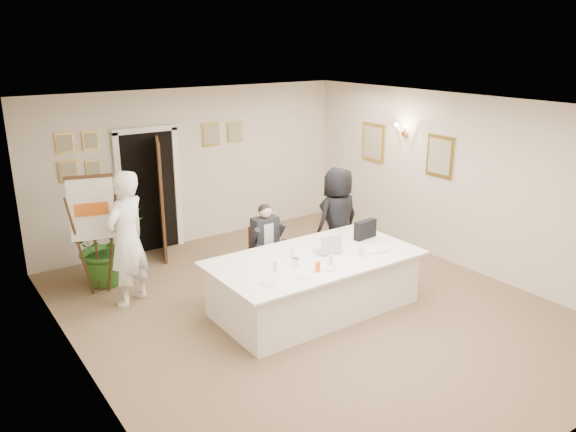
# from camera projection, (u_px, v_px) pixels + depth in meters

# --- Properties ---
(floor) EXTENTS (7.00, 7.00, 0.00)m
(floor) POSITION_uv_depth(u_px,v_px,m) (309.00, 308.00, 7.86)
(floor) COLOR #796345
(floor) RESTS_ON ground
(ceiling) EXTENTS (6.00, 7.00, 0.02)m
(ceiling) POSITION_uv_depth(u_px,v_px,m) (312.00, 106.00, 7.01)
(ceiling) COLOR white
(ceiling) RESTS_ON wall_back
(wall_back) EXTENTS (6.00, 0.10, 2.80)m
(wall_back) POSITION_uv_depth(u_px,v_px,m) (194.00, 166.00, 10.17)
(wall_back) COLOR beige
(wall_back) RESTS_ON floor
(wall_front) EXTENTS (6.00, 0.10, 2.80)m
(wall_front) POSITION_uv_depth(u_px,v_px,m) (563.00, 315.00, 4.70)
(wall_front) COLOR beige
(wall_front) RESTS_ON floor
(wall_left) EXTENTS (0.10, 7.00, 2.80)m
(wall_left) POSITION_uv_depth(u_px,v_px,m) (79.00, 262.00, 5.80)
(wall_left) COLOR beige
(wall_left) RESTS_ON floor
(wall_right) EXTENTS (0.10, 7.00, 2.80)m
(wall_right) POSITION_uv_depth(u_px,v_px,m) (458.00, 182.00, 9.07)
(wall_right) COLOR beige
(wall_right) RESTS_ON floor
(doorway) EXTENTS (1.14, 0.86, 2.20)m
(doorway) POSITION_uv_depth(u_px,v_px,m) (153.00, 195.00, 9.66)
(doorway) COLOR black
(doorway) RESTS_ON floor
(pictures_back_wall) EXTENTS (3.40, 0.06, 0.80)m
(pictures_back_wall) POSITION_uv_depth(u_px,v_px,m) (151.00, 147.00, 9.58)
(pictures_back_wall) COLOR gold
(pictures_back_wall) RESTS_ON wall_back
(pictures_right_wall) EXTENTS (0.06, 2.20, 0.80)m
(pictures_right_wall) POSITION_uv_depth(u_px,v_px,m) (404.00, 149.00, 9.89)
(pictures_right_wall) COLOR gold
(pictures_right_wall) RESTS_ON wall_right
(wall_sconce) EXTENTS (0.20, 0.30, 0.24)m
(wall_sconce) POSITION_uv_depth(u_px,v_px,m) (403.00, 130.00, 9.74)
(wall_sconce) COLOR #D18143
(wall_sconce) RESTS_ON wall_right
(conference_table) EXTENTS (2.87, 1.53, 0.78)m
(conference_table) POSITION_uv_depth(u_px,v_px,m) (314.00, 282.00, 7.75)
(conference_table) COLOR white
(conference_table) RESTS_ON floor
(seated_man) EXTENTS (0.63, 0.66, 1.27)m
(seated_man) POSITION_uv_depth(u_px,v_px,m) (267.00, 244.00, 8.52)
(seated_man) COLOR black
(seated_man) RESTS_ON floor
(flip_chart) EXTENTS (0.64, 0.47, 1.77)m
(flip_chart) POSITION_uv_depth(u_px,v_px,m) (95.00, 242.00, 8.06)
(flip_chart) COLOR #351F10
(flip_chart) RESTS_ON floor
(standing_man) EXTENTS (0.84, 0.75, 1.93)m
(standing_man) POSITION_uv_depth(u_px,v_px,m) (127.00, 239.00, 7.74)
(standing_man) COLOR white
(standing_man) RESTS_ON floor
(standing_woman) EXTENTS (0.87, 0.60, 1.69)m
(standing_woman) POSITION_uv_depth(u_px,v_px,m) (338.00, 219.00, 8.98)
(standing_woman) COLOR black
(standing_woman) RESTS_ON floor
(potted_palm) EXTENTS (1.12, 0.97, 1.24)m
(potted_palm) POSITION_uv_depth(u_px,v_px,m) (106.00, 244.00, 8.53)
(potted_palm) COLOR #2D6220
(potted_palm) RESTS_ON floor
(laptop) EXTENTS (0.37, 0.39, 0.28)m
(laptop) POSITION_uv_depth(u_px,v_px,m) (326.00, 243.00, 7.76)
(laptop) COLOR #B7BABC
(laptop) RESTS_ON conference_table
(laptop_bag) EXTENTS (0.40, 0.15, 0.27)m
(laptop_bag) POSITION_uv_depth(u_px,v_px,m) (365.00, 230.00, 8.30)
(laptop_bag) COLOR black
(laptop_bag) RESTS_ON conference_table
(paper_stack) EXTENTS (0.32, 0.23, 0.03)m
(paper_stack) POSITION_uv_depth(u_px,v_px,m) (376.00, 250.00, 7.84)
(paper_stack) COLOR white
(paper_stack) RESTS_ON conference_table
(plate_left) EXTENTS (0.24, 0.24, 0.01)m
(plate_left) POSITION_uv_depth(u_px,v_px,m) (270.00, 283.00, 6.81)
(plate_left) COLOR white
(plate_left) RESTS_ON conference_table
(plate_mid) EXTENTS (0.23, 0.23, 0.01)m
(plate_mid) POSITION_uv_depth(u_px,v_px,m) (304.00, 276.00, 6.98)
(plate_mid) COLOR white
(plate_mid) RESTS_ON conference_table
(plate_near) EXTENTS (0.22, 0.22, 0.01)m
(plate_near) POSITION_uv_depth(u_px,v_px,m) (331.00, 268.00, 7.22)
(plate_near) COLOR white
(plate_near) RESTS_ON conference_table
(glass_a) EXTENTS (0.06, 0.06, 0.14)m
(glass_a) POSITION_uv_depth(u_px,v_px,m) (276.00, 266.00, 7.14)
(glass_a) COLOR silver
(glass_a) RESTS_ON conference_table
(glass_b) EXTENTS (0.07, 0.07, 0.14)m
(glass_b) POSITION_uv_depth(u_px,v_px,m) (331.00, 260.00, 7.34)
(glass_b) COLOR silver
(glass_b) RESTS_ON conference_table
(glass_c) EXTENTS (0.08, 0.08, 0.14)m
(glass_c) POSITION_uv_depth(u_px,v_px,m) (361.00, 252.00, 7.62)
(glass_c) COLOR silver
(glass_c) RESTS_ON conference_table
(glass_d) EXTENTS (0.07, 0.07, 0.14)m
(glass_d) POSITION_uv_depth(u_px,v_px,m) (292.00, 252.00, 7.60)
(glass_d) COLOR silver
(glass_d) RESTS_ON conference_table
(oj_glass) EXTENTS (0.07, 0.07, 0.13)m
(oj_glass) POSITION_uv_depth(u_px,v_px,m) (318.00, 267.00, 7.13)
(oj_glass) COLOR #EB5913
(oj_glass) RESTS_ON conference_table
(steel_jug) EXTENTS (0.12, 0.12, 0.11)m
(steel_jug) POSITION_uv_depth(u_px,v_px,m) (295.00, 262.00, 7.30)
(steel_jug) COLOR silver
(steel_jug) RESTS_ON conference_table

